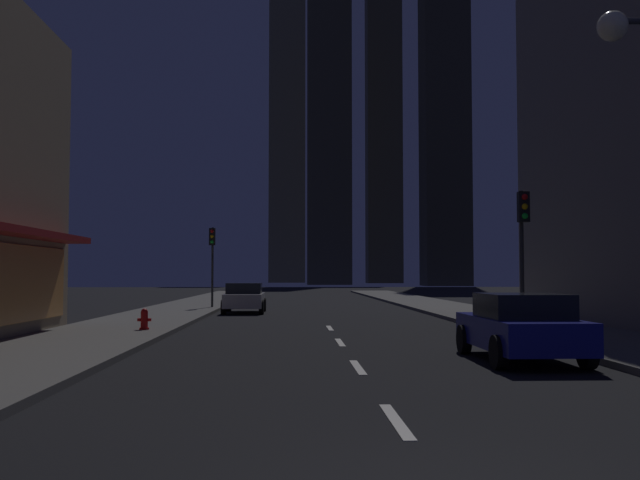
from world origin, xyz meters
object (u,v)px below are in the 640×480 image
at_px(car_parked_near, 521,327).
at_px(traffic_light_far_left, 212,249).
at_px(car_parked_far, 244,298).
at_px(traffic_light_near_right, 523,229).
at_px(fire_hydrant_far_left, 144,320).

distance_m(car_parked_near, traffic_light_far_left, 24.35).
xyz_separation_m(car_parked_far, traffic_light_far_left, (-1.90, 2.95, 2.45)).
bearing_deg(traffic_light_near_right, car_parked_far, 123.03).
distance_m(fire_hydrant_far_left, traffic_light_near_right, 11.85).
xyz_separation_m(car_parked_far, fire_hydrant_far_left, (-2.30, -12.27, -0.29)).
bearing_deg(fire_hydrant_far_left, car_parked_far, 79.38).
bearing_deg(car_parked_far, traffic_light_near_right, -56.97).
height_order(traffic_light_near_right, traffic_light_far_left, same).
bearing_deg(traffic_light_far_left, traffic_light_near_right, -57.01).
bearing_deg(traffic_light_near_right, traffic_light_far_left, 122.99).
relative_size(car_parked_near, fire_hydrant_far_left, 6.48).
distance_m(car_parked_far, fire_hydrant_far_left, 12.48).
relative_size(fire_hydrant_far_left, traffic_light_far_left, 0.16).
bearing_deg(traffic_light_far_left, car_parked_far, -57.22).
bearing_deg(traffic_light_far_left, fire_hydrant_far_left, -91.51).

